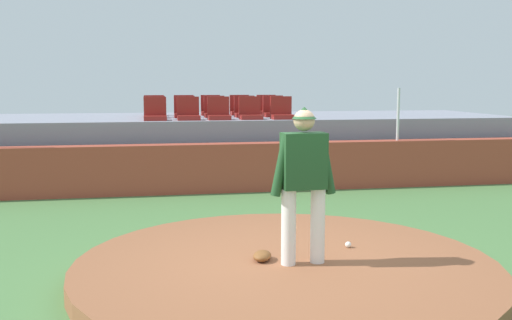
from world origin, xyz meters
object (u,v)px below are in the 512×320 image
Objects in this scene: stadium_chair_6 at (185,111)px; pitcher at (304,174)px; stadium_chair_0 at (155,113)px; stadium_chair_9 at (274,110)px; stadium_chair_3 at (250,112)px; stadium_chair_14 at (267,109)px; baseball at (348,245)px; stadium_chair_8 at (245,110)px; stadium_chair_2 at (219,112)px; stadium_chair_7 at (215,111)px; stadium_chair_1 at (188,113)px; stadium_chair_12 at (211,109)px; stadium_chair_4 at (282,112)px; stadium_chair_5 at (155,111)px; stadium_chair_11 at (184,109)px; fielding_glove at (262,256)px; stadium_chair_10 at (154,109)px; stadium_chair_13 at (240,109)px.

pitcher is at bearing 96.65° from stadium_chair_6.
stadium_chair_9 is (2.79, 0.91, 0.00)m from stadium_chair_0.
stadium_chair_3 is 1.15m from stadium_chair_9.
stadium_chair_14 is at bearing -112.16° from stadium_chair_3.
stadium_chair_8 reaches higher than baseball.
stadium_chair_8 is at bearing 178.68° from stadium_chair_6.
stadium_chair_6 is at bearing -53.02° from stadium_chair_2.
pitcher is at bearing 91.34° from stadium_chair_7.
stadium_chair_3 is (1.36, 0.01, 0.00)m from stadium_chair_1.
stadium_chair_4 is at bearing 127.39° from stadium_chair_12.
stadium_chair_12 is at bearing -146.98° from stadium_chair_5.
stadium_chair_6 is at bearing -126.93° from stadium_chair_0.
baseball is at bearing 101.11° from stadium_chair_11.
stadium_chair_8 and stadium_chair_9 have the same top height.
fielding_glove is 0.60× the size of stadium_chair_8.
baseball is at bearing 85.60° from stadium_chair_9.
stadium_chair_3 is (0.95, 6.39, 1.30)m from fielding_glove.
stadium_chair_8 is (1.38, 0.87, 0.00)m from stadium_chair_1.
stadium_chair_3 is 2.75m from stadium_chair_10.
stadium_chair_6 and stadium_chair_7 have the same top height.
stadium_chair_9 is at bearing 85.60° from baseball.
stadium_chair_3 is 1.00× the size of stadium_chair_10.
stadium_chair_0 is at bearing 31.20° from fielding_glove.
stadium_chair_0 is 1.00× the size of stadium_chair_3.
stadium_chair_14 is (0.54, 7.84, 1.32)m from baseball.
stadium_chair_11 is (-1.37, 0.92, 0.00)m from stadium_chair_8.
stadium_chair_8 is (2.09, -0.04, 0.00)m from stadium_chair_5.
stadium_chair_9 and stadium_chair_11 have the same top height.
stadium_chair_13 is at bearing -147.26° from stadium_chair_6.
stadium_chair_10 and stadium_chair_14 have the same top height.
stadium_chair_5 and stadium_chair_8 have the same top height.
stadium_chair_14 is at bearing -139.49° from stadium_chair_1.
stadium_chair_4 is (1.23, 6.54, 0.35)m from pitcher.
pitcher reaches higher than stadium_chair_9.
stadium_chair_11 is (0.03, 0.88, 0.00)m from stadium_chair_6.
baseball is 0.15× the size of stadium_chair_6.
stadium_chair_0 is 2.94m from stadium_chair_9.
stadium_chair_11 is (0.72, 0.88, 0.00)m from stadium_chair_5.
stadium_chair_13 is (1.43, 0.92, 0.00)m from stadium_chair_6.
stadium_chair_5 is 1.00× the size of stadium_chair_14.
stadium_chair_6 is 1.00× the size of stadium_chair_14.
stadium_chair_3 is 0.86m from stadium_chair_8.
stadium_chair_7 is 1.00× the size of stadium_chair_9.
stadium_chair_4 is (1.65, 6.36, 1.30)m from fielding_glove.
stadium_chair_11 is at bearing -92.23° from stadium_chair_6.
fielding_glove is at bearing 93.75° from stadium_chair_1.
stadium_chair_11 is (-0.84, 8.35, 0.35)m from pitcher.
stadium_chair_1 reaches higher than fielding_glove.
pitcher is 3.47× the size of stadium_chair_14.
stadium_chair_1 is 1.00× the size of stadium_chair_8.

